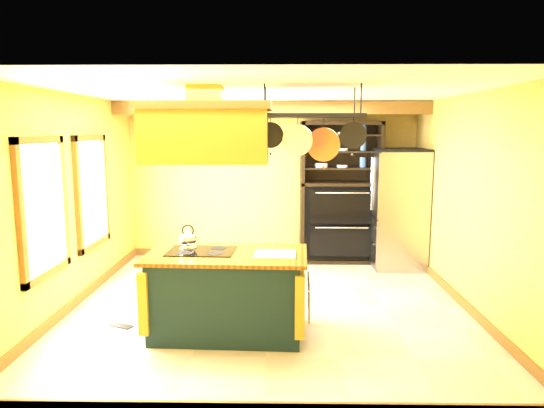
{
  "coord_description": "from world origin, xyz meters",
  "views": [
    {
      "loc": [
        0.14,
        -6.02,
        2.24
      ],
      "look_at": [
        0.03,
        0.3,
        1.28
      ],
      "focal_mm": 32.0,
      "sensor_mm": 36.0,
      "label": 1
    }
  ],
  "objects_px": {
    "refrigerator": "(397,211)",
    "kitchen_island": "(227,293)",
    "pot_rack": "(311,125)",
    "range_hood": "(206,131)",
    "hutch": "(339,208)"
  },
  "relations": [
    {
      "from": "refrigerator",
      "to": "kitchen_island",
      "type": "bearing_deg",
      "value": -131.9
    },
    {
      "from": "kitchen_island",
      "to": "refrigerator",
      "type": "distance_m",
      "value": 3.79
    },
    {
      "from": "kitchen_island",
      "to": "pot_rack",
      "type": "bearing_deg",
      "value": 2.56
    },
    {
      "from": "range_hood",
      "to": "refrigerator",
      "type": "height_order",
      "value": "range_hood"
    },
    {
      "from": "kitchen_island",
      "to": "refrigerator",
      "type": "xyz_separation_m",
      "value": [
        2.51,
        2.8,
        0.46
      ]
    },
    {
      "from": "kitchen_island",
      "to": "pot_rack",
      "type": "distance_m",
      "value": 2.04
    },
    {
      "from": "pot_rack",
      "to": "hutch",
      "type": "xyz_separation_m",
      "value": [
        0.7,
        3.14,
        -1.38
      ]
    },
    {
      "from": "range_hood",
      "to": "pot_rack",
      "type": "bearing_deg",
      "value": 0.15
    },
    {
      "from": "pot_rack",
      "to": "hutch",
      "type": "distance_m",
      "value": 3.5
    },
    {
      "from": "range_hood",
      "to": "hutch",
      "type": "bearing_deg",
      "value": 60.15
    },
    {
      "from": "range_hood",
      "to": "refrigerator",
      "type": "xyz_separation_m",
      "value": [
        2.71,
        2.8,
        -1.31
      ]
    },
    {
      "from": "kitchen_island",
      "to": "pot_rack",
      "type": "relative_size",
      "value": 1.58
    },
    {
      "from": "range_hood",
      "to": "kitchen_island",
      "type": "bearing_deg",
      "value": 0.25
    },
    {
      "from": "refrigerator",
      "to": "hutch",
      "type": "relative_size",
      "value": 0.8
    },
    {
      "from": "hutch",
      "to": "pot_rack",
      "type": "bearing_deg",
      "value": -102.53
    }
  ]
}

